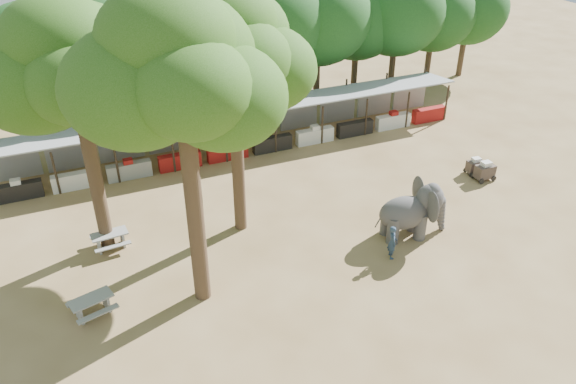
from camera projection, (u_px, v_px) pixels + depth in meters
name	position (u px, v px, depth m)	size (l,w,h in m)	color
ground	(359.00, 286.00, 22.94)	(100.00, 100.00, 0.00)	brown
vendor_stalls	(244.00, 130.00, 33.25)	(28.00, 2.99, 2.80)	gray
yard_tree_left	(69.00, 68.00, 21.30)	(7.10, 6.90, 11.02)	#332316
yard_tree_center	(175.00, 72.00, 17.86)	(7.10, 6.90, 12.04)	#332316
yard_tree_back	(227.00, 48.00, 22.38)	(7.10, 6.90, 11.36)	#332316
backdrop_trees	(214.00, 36.00, 35.10)	(46.46, 5.95, 8.33)	#332316
elephant	(413.00, 211.00, 25.44)	(3.48, 2.61, 2.61)	#3B3939
handler	(392.00, 242.00, 24.23)	(0.57, 0.38, 1.60)	#26384C
picnic_table_near	(92.00, 304.00, 21.28)	(1.90, 1.79, 0.79)	gray
picnic_table_far	(110.00, 238.00, 24.95)	(1.66, 1.52, 0.78)	gray
cart_front	(485.00, 171.00, 30.28)	(1.13, 0.74, 1.10)	#362923
cart_back	(475.00, 166.00, 30.92)	(1.05, 0.75, 0.97)	#362923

